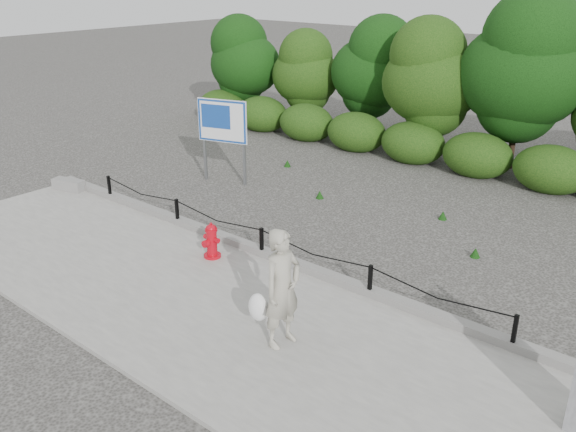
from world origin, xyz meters
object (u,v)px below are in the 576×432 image
(pedestrian, at_px, (281,290))
(advertising_sign, at_px, (222,125))
(fire_hydrant, at_px, (211,241))
(concrete_block, at_px, (69,185))

(pedestrian, relative_size, advertising_sign, 0.83)
(fire_hydrant, xyz_separation_m, concrete_block, (-5.68, 0.39, -0.21))
(fire_hydrant, bearing_deg, concrete_block, 176.74)
(pedestrian, distance_m, concrete_block, 8.84)
(pedestrian, height_order, advertising_sign, advertising_sign)
(concrete_block, distance_m, advertising_sign, 4.22)
(concrete_block, relative_size, advertising_sign, 0.38)
(fire_hydrant, bearing_deg, advertising_sign, 132.89)
(fire_hydrant, distance_m, pedestrian, 3.30)
(concrete_block, xyz_separation_m, advertising_sign, (2.50, 3.11, 1.36))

